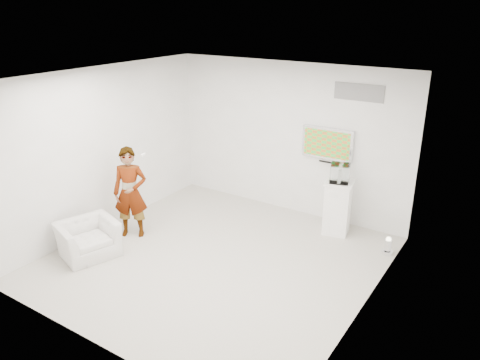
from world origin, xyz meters
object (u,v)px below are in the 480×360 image
Objects in this scene: pedestal at (337,207)px; floor_uplight at (388,246)px; armchair at (88,239)px; person at (130,193)px; tv at (327,143)px.

pedestal is 3.34× the size of floor_uplight.
pedestal reaches higher than floor_uplight.
floor_uplight is at bearing -38.19° from armchair.
person is at bearing 12.41° from armchair.
armchair is 3.05× the size of floor_uplight.
person is 1.09m from armchair.
tv is at bearing 154.87° from floor_uplight.
floor_uplight is (1.05, -0.28, -0.35)m from pedestal.
tv reaches higher than floor_uplight.
armchair is 5.08m from floor_uplight.
person is at bearing -156.10° from floor_uplight.
armchair is at bearing -136.24° from pedestal.
armchair is at bearing -128.32° from tv.
tv is 3.74m from person.
floor_uplight is at bearing -25.13° from tv.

